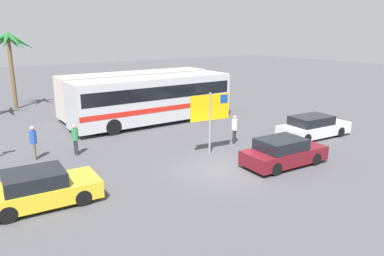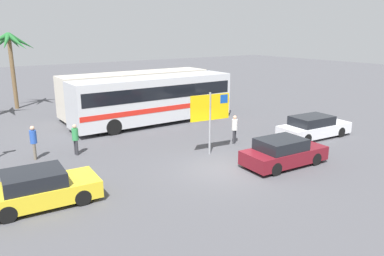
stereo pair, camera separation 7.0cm
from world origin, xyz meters
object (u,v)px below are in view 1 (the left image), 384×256
object	(u,v)px
pedestrian_crossing_lot	(75,137)
ferry_sign	(211,110)
bus_rear_coach	(136,91)
pedestrian_near_sign	(33,140)
car_yellow	(40,189)
car_white	(313,127)
car_maroon	(283,152)
bus_front_coach	(154,98)
pedestrian_by_bus	(234,127)

from	to	relation	value
pedestrian_crossing_lot	ferry_sign	bearing A→B (deg)	-40.32
bus_rear_coach	pedestrian_near_sign	world-z (taller)	bus_rear_coach
ferry_sign	pedestrian_crossing_lot	world-z (taller)	ferry_sign
car_yellow	pedestrian_crossing_lot	world-z (taller)	pedestrian_crossing_lot
car_white	pedestrian_near_sign	bearing A→B (deg)	164.00
pedestrian_crossing_lot	bus_rear_coach	bearing A→B (deg)	38.06
car_maroon	pedestrian_near_sign	size ratio (longest dim) A/B	2.47
pedestrian_crossing_lot	pedestrian_near_sign	bearing A→B (deg)	159.11
car_white	car_yellow	bearing A→B (deg)	-175.76
bus_front_coach	car_white	distance (m)	10.42
car_yellow	car_maroon	bearing A→B (deg)	-8.29
bus_front_coach	bus_rear_coach	world-z (taller)	same
pedestrian_near_sign	pedestrian_crossing_lot	world-z (taller)	pedestrian_near_sign
bus_rear_coach	ferry_sign	distance (m)	10.66
car_yellow	pedestrian_near_sign	size ratio (longest dim) A/B	2.41
ferry_sign	car_white	bearing A→B (deg)	-1.78
bus_rear_coach	car_yellow	bearing A→B (deg)	-129.79
bus_front_coach	car_white	bearing A→B (deg)	-54.36
bus_rear_coach	car_maroon	world-z (taller)	bus_rear_coach
car_maroon	bus_rear_coach	bearing A→B (deg)	96.37
pedestrian_by_bus	pedestrian_crossing_lot	xyz separation A→B (m)	(-7.97, 3.08, 0.00)
pedestrian_near_sign	car_maroon	bearing A→B (deg)	156.42
car_white	pedestrian_near_sign	xyz separation A→B (m)	(-14.49, 5.33, 0.36)
bus_front_coach	car_maroon	xyz separation A→B (m)	(0.96, -10.64, -1.15)
ferry_sign	pedestrian_near_sign	world-z (taller)	ferry_sign
pedestrian_near_sign	ferry_sign	bearing A→B (deg)	165.86
bus_front_coach	car_maroon	world-z (taller)	bus_front_coach
car_maroon	car_white	distance (m)	5.54
pedestrian_near_sign	pedestrian_crossing_lot	xyz separation A→B (m)	(1.90, -0.48, -0.06)
bus_rear_coach	pedestrian_near_sign	distance (m)	10.80
bus_rear_coach	car_yellow	size ratio (longest dim) A/B	2.74
bus_front_coach	car_white	world-z (taller)	bus_front_coach
bus_rear_coach	pedestrian_crossing_lot	bearing A→B (deg)	-135.18
bus_front_coach	ferry_sign	world-z (taller)	ferry_sign
car_maroon	car_white	xyz separation A→B (m)	(5.08, 2.22, 0.00)
car_yellow	pedestrian_by_bus	distance (m)	10.99
ferry_sign	car_white	world-z (taller)	ferry_sign
bus_rear_coach	ferry_sign	bearing A→B (deg)	-96.02
car_yellow	pedestrian_by_bus	size ratio (longest dim) A/B	2.55
car_white	pedestrian_by_bus	distance (m)	4.96
pedestrian_by_bus	pedestrian_crossing_lot	world-z (taller)	pedestrian_crossing_lot
pedestrian_by_bus	ferry_sign	bearing A→B (deg)	-99.68
bus_front_coach	car_maroon	distance (m)	10.74
ferry_sign	pedestrian_by_bus	size ratio (longest dim) A/B	1.99
ferry_sign	car_yellow	bearing A→B (deg)	-165.94
car_maroon	pedestrian_near_sign	xyz separation A→B (m)	(-9.41, 7.54, 0.37)
ferry_sign	pedestrian_near_sign	size ratio (longest dim) A/B	1.88
bus_front_coach	car_yellow	size ratio (longest dim) A/B	2.74
car_white	pedestrian_crossing_lot	bearing A→B (deg)	163.12
ferry_sign	car_white	size ratio (longest dim) A/B	0.68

